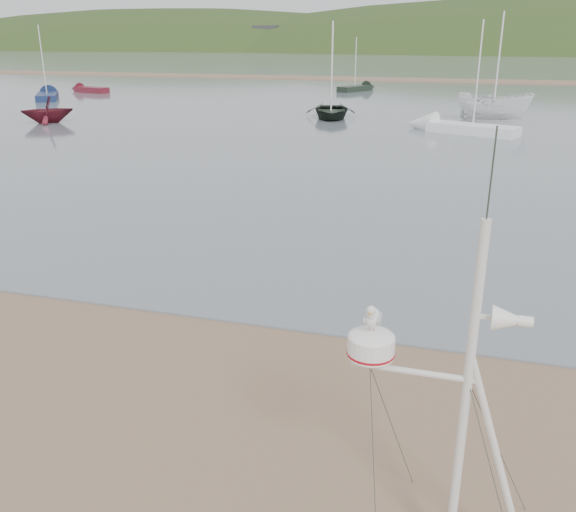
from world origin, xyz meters
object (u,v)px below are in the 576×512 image
(mast_rig, at_px, (451,473))
(boat_white, at_px, (496,82))
(boat_red, at_px, (46,98))
(boat_dark, at_px, (332,81))
(sailboat_blue_near, at_px, (48,95))
(dinghy_red_far, at_px, (84,89))
(sailboat_dark_mid, at_px, (362,88))
(sailboat_white_near, at_px, (445,126))

(mast_rig, distance_m, boat_white, 34.74)
(boat_red, bearing_deg, boat_white, 66.77)
(boat_dark, relative_size, sailboat_blue_near, 0.72)
(boat_red, height_order, dinghy_red_far, boat_red)
(dinghy_red_far, relative_size, sailboat_blue_near, 0.78)
(sailboat_blue_near, xyz_separation_m, sailboat_dark_mid, (24.18, 14.61, 0.00))
(boat_dark, distance_m, sailboat_dark_mid, 21.22)
(dinghy_red_far, bearing_deg, sailboat_blue_near, -86.71)
(sailboat_blue_near, bearing_deg, boat_red, -53.26)
(boat_red, distance_m, sailboat_blue_near, 16.71)
(boat_dark, bearing_deg, sailboat_white_near, -39.81)
(boat_red, bearing_deg, sailboat_blue_near, 176.11)
(mast_rig, bearing_deg, boat_dark, 104.56)
(boat_red, xyz_separation_m, sailboat_blue_near, (-9.97, 13.36, -1.20))
(mast_rig, height_order, boat_dark, boat_dark)
(boat_white, bearing_deg, boat_dark, 119.53)
(boat_dark, bearing_deg, boat_white, -6.58)
(sailboat_dark_mid, bearing_deg, dinghy_red_far, -159.97)
(boat_red, bearing_deg, sailboat_white_near, 57.45)
(boat_dark, relative_size, boat_red, 1.55)
(mast_rig, xyz_separation_m, boat_dark, (-8.71, 33.55, 1.25))
(boat_red, distance_m, sailboat_dark_mid, 31.39)
(sailboat_blue_near, bearing_deg, dinghy_red_far, 93.29)
(boat_red, bearing_deg, sailboat_dark_mid, 112.43)
(sailboat_white_near, bearing_deg, sailboat_dark_mid, 109.90)
(sailboat_blue_near, bearing_deg, sailboat_dark_mid, 31.14)
(mast_rig, bearing_deg, sailboat_white_near, 92.79)
(boat_dark, bearing_deg, sailboat_dark_mid, 81.29)
(dinghy_red_far, relative_size, sailboat_dark_mid, 0.94)
(boat_dark, relative_size, sailboat_dark_mid, 0.87)
(sailboat_blue_near, bearing_deg, boat_dark, -14.00)
(mast_rig, bearing_deg, boat_red, 132.72)
(boat_red, height_order, sailboat_dark_mid, sailboat_dark_mid)
(dinghy_red_far, height_order, sailboat_white_near, sailboat_white_near)
(sailboat_blue_near, bearing_deg, mast_rig, -49.16)
(boat_red, height_order, sailboat_blue_near, sailboat_blue_near)
(boat_white, xyz_separation_m, sailboat_dark_mid, (-11.50, 19.91, -2.10))
(mast_rig, relative_size, sailboat_white_near, 0.68)
(sailboat_white_near, xyz_separation_m, sailboat_dark_mid, (-8.93, 24.68, 0.00))
(dinghy_red_far, relative_size, sailboat_white_near, 0.76)
(mast_rig, height_order, dinghy_red_far, mast_rig)
(sailboat_dark_mid, bearing_deg, mast_rig, -79.23)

